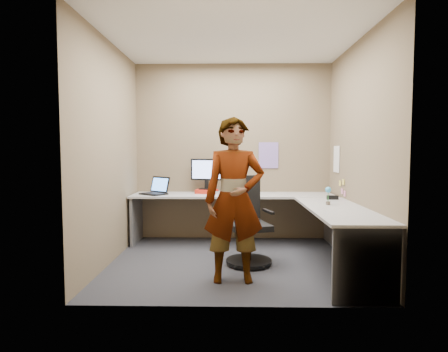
{
  "coord_description": "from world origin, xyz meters",
  "views": [
    {
      "loc": [
        -0.02,
        -4.51,
        1.38
      ],
      "look_at": [
        -0.12,
        0.25,
        1.05
      ],
      "focal_mm": 30.0,
      "sensor_mm": 36.0,
      "label": 1
    }
  ],
  "objects_px": {
    "desk": "(266,210)",
    "office_chair": "(247,228)",
    "person": "(234,200)",
    "monitor": "(206,171)"
  },
  "relations": [
    {
      "from": "person",
      "to": "desk",
      "type": "bearing_deg",
      "value": 63.48
    },
    {
      "from": "office_chair",
      "to": "person",
      "type": "distance_m",
      "value": 0.78
    },
    {
      "from": "monitor",
      "to": "person",
      "type": "relative_size",
      "value": 0.28
    },
    {
      "from": "desk",
      "to": "office_chair",
      "type": "xyz_separation_m",
      "value": [
        -0.26,
        -0.4,
        -0.16
      ]
    },
    {
      "from": "desk",
      "to": "monitor",
      "type": "height_order",
      "value": "monitor"
    },
    {
      "from": "office_chair",
      "to": "desk",
      "type": "bearing_deg",
      "value": 39.27
    },
    {
      "from": "office_chair",
      "to": "person",
      "type": "xyz_separation_m",
      "value": [
        -0.16,
        -0.63,
        0.43
      ]
    },
    {
      "from": "desk",
      "to": "person",
      "type": "distance_m",
      "value": 1.14
    },
    {
      "from": "desk",
      "to": "office_chair",
      "type": "height_order",
      "value": "office_chair"
    },
    {
      "from": "monitor",
      "to": "office_chair",
      "type": "xyz_separation_m",
      "value": [
        0.57,
        -1.11,
        -0.63
      ]
    }
  ]
}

